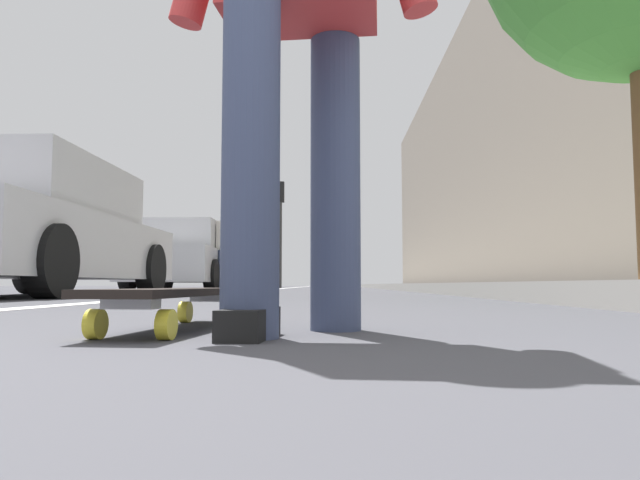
% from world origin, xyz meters
% --- Properties ---
extents(ground_plane, '(80.00, 80.00, 0.00)m').
position_xyz_m(ground_plane, '(10.00, 0.00, 0.00)').
color(ground_plane, '#38383D').
extents(lane_stripe_white, '(52.00, 0.16, 0.01)m').
position_xyz_m(lane_stripe_white, '(20.00, 1.24, 0.00)').
color(lane_stripe_white, silver).
rests_on(lane_stripe_white, ground).
extents(sidewalk_curb, '(52.00, 3.20, 0.15)m').
position_xyz_m(sidewalk_curb, '(18.00, -3.35, 0.07)').
color(sidewalk_curb, '#9E9B93').
rests_on(sidewalk_curb, ground).
extents(building_facade, '(40.00, 1.20, 10.59)m').
position_xyz_m(building_facade, '(22.00, -6.09, 5.29)').
color(building_facade, gray).
rests_on(building_facade, ground).
extents(skateboard, '(0.86, 0.28, 0.11)m').
position_xyz_m(skateboard, '(1.01, 0.04, 0.09)').
color(skateboard, yellow).
rests_on(skateboard, ground).
extents(parked_car_near, '(4.42, 1.92, 1.50)m').
position_xyz_m(parked_car_near, '(5.85, 2.93, 0.72)').
color(parked_car_near, '#B7B7BC').
rests_on(parked_car_near, ground).
extents(parked_car_mid, '(4.55, 1.94, 1.48)m').
position_xyz_m(parked_car_mid, '(12.28, 2.89, 0.71)').
color(parked_car_mid, '#B7B7BC').
rests_on(parked_car_mid, ground).
extents(traffic_light, '(0.33, 0.28, 4.12)m').
position_xyz_m(traffic_light, '(21.78, 1.64, 2.86)').
color(traffic_light, '#2D2D2D').
rests_on(traffic_light, ground).
extents(pedestrian_distant, '(0.47, 0.73, 1.68)m').
position_xyz_m(pedestrian_distant, '(11.55, 1.84, 0.96)').
color(pedestrian_distant, '#384260').
rests_on(pedestrian_distant, ground).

